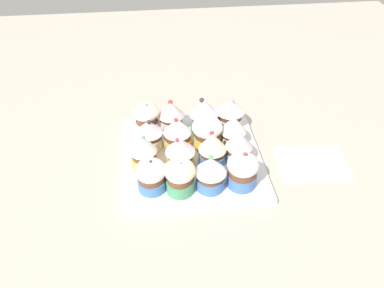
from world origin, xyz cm
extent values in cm
cube|color=#B2A899|center=(0.00, 0.00, -1.50)|extent=(180.00, 180.00, 3.00)
cube|color=silver|center=(0.00, 0.00, 0.60)|extent=(29.37, 29.37, 1.20)
cylinder|color=#477AC6|center=(-8.79, -8.80, 2.38)|extent=(5.51, 5.51, 2.35)
cylinder|color=brown|center=(-8.79, -8.80, 4.10)|extent=(5.03, 5.03, 1.10)
ellipsoid|color=white|center=(-8.79, -8.80, 5.91)|extent=(5.87, 5.87, 4.20)
sphere|color=#333338|center=(-8.64, -8.62, 7.90)|extent=(0.72, 0.72, 0.72)
cylinder|color=#4C9E6B|center=(-3.41, -10.03, 2.58)|extent=(5.35, 5.35, 2.76)
cylinder|color=brown|center=(-3.41, -10.03, 4.58)|extent=(4.90, 4.90, 1.24)
ellipsoid|color=#F4EDC6|center=(-3.41, -10.03, 6.48)|extent=(5.81, 5.81, 4.25)
sphere|color=pink|center=(-3.22, -10.27, 8.50)|extent=(0.70, 0.70, 0.70)
cylinder|color=#477AC6|center=(2.44, -9.76, 2.49)|extent=(5.51, 5.51, 2.58)
cylinder|color=brown|center=(2.44, -9.76, 4.49)|extent=(5.12, 5.12, 1.44)
cone|color=white|center=(2.44, -9.76, 6.96)|extent=(6.11, 6.11, 3.51)
sphere|color=#4CB266|center=(2.46, -9.22, 8.58)|extent=(0.95, 0.95, 0.95)
cylinder|color=#477AC6|center=(8.65, -9.70, 2.59)|extent=(5.72, 5.72, 2.78)
cylinder|color=brown|center=(8.65, -9.70, 4.57)|extent=(5.49, 5.49, 1.17)
ellipsoid|color=white|center=(8.65, -9.70, 6.43)|extent=(6.04, 6.04, 4.25)
sphere|color=red|center=(8.97, -9.25, 8.40)|extent=(1.04, 1.04, 1.04)
cylinder|color=#EFC651|center=(-10.12, -2.53, 2.56)|extent=(5.40, 5.40, 2.72)
cylinder|color=brown|center=(-10.12, -2.53, 4.69)|extent=(4.86, 4.86, 1.54)
cone|color=white|center=(-10.12, -2.53, 7.34)|extent=(5.51, 5.51, 3.78)
sphere|color=#4CB266|center=(-9.83, -2.71, 9.13)|extent=(0.69, 0.69, 0.69)
cylinder|color=#EFC651|center=(-2.80, -3.64, 2.60)|extent=(5.44, 5.44, 2.80)
cylinder|color=brown|center=(-2.80, -3.64, 4.77)|extent=(5.04, 5.04, 1.55)
cone|color=silver|center=(-2.80, -3.64, 7.17)|extent=(6.09, 6.09, 3.24)
sphere|color=red|center=(-3.32, -3.75, 8.67)|extent=(0.82, 0.82, 0.82)
cylinder|color=#477AC6|center=(3.84, -3.12, 2.48)|extent=(5.57, 5.57, 2.57)
cylinder|color=brown|center=(3.84, -3.12, 4.41)|extent=(5.05, 5.05, 1.29)
cone|color=#F4EDC6|center=(3.84, -3.12, 7.02)|extent=(5.75, 5.75, 3.94)
sphere|color=red|center=(3.65, -2.55, 8.84)|extent=(0.99, 0.99, 0.99)
cylinder|color=white|center=(9.45, -2.70, 2.39)|extent=(5.50, 5.50, 2.39)
cylinder|color=brown|center=(9.45, -2.70, 4.25)|extent=(5.20, 5.20, 1.33)
cone|color=silver|center=(9.45, -2.70, 6.67)|extent=(5.64, 5.64, 3.51)
cylinder|color=white|center=(-8.87, 3.54, 2.57)|extent=(5.42, 5.42, 2.73)
cylinder|color=brown|center=(-8.87, 3.54, 4.60)|extent=(4.94, 4.94, 1.34)
cone|color=silver|center=(-8.87, 3.54, 6.80)|extent=(5.94, 5.94, 3.06)
sphere|color=#333338|center=(-8.70, 3.33, 8.19)|extent=(0.96, 0.96, 0.96)
cylinder|color=#EFC651|center=(-2.83, 3.07, 2.47)|extent=(5.97, 5.97, 2.53)
cylinder|color=brown|center=(-2.83, 3.07, 4.44)|extent=(5.68, 5.68, 1.41)
cone|color=white|center=(-2.83, 3.07, 6.96)|extent=(6.01, 6.01, 3.63)
sphere|color=red|center=(-3.07, 2.87, 8.65)|extent=(0.89, 0.89, 0.89)
cylinder|color=#EFC651|center=(3.62, 2.86, 2.56)|extent=(6.10, 6.10, 2.71)
cylinder|color=brown|center=(3.62, 2.86, 4.41)|extent=(5.65, 5.65, 1.00)
ellipsoid|color=white|center=(3.62, 2.86, 6.20)|extent=(6.58, 6.58, 4.28)
cylinder|color=white|center=(9.35, 2.93, 2.32)|extent=(5.23, 5.23, 2.24)
cylinder|color=brown|center=(9.35, 2.93, 3.99)|extent=(4.93, 4.93, 1.11)
cone|color=white|center=(9.35, 2.93, 6.43)|extent=(5.79, 5.79, 3.76)
cylinder|color=white|center=(-9.38, 9.68, 2.50)|extent=(5.51, 5.51, 2.60)
cylinder|color=brown|center=(-9.38, 9.68, 4.57)|extent=(4.98, 4.98, 1.54)
ellipsoid|color=#F4EDC6|center=(-9.38, 9.68, 6.43)|extent=(6.07, 6.07, 3.63)
sphere|color=#4CB266|center=(-9.07, 9.64, 8.12)|extent=(0.90, 0.90, 0.90)
cylinder|color=white|center=(-3.74, 9.72, 2.57)|extent=(5.39, 5.39, 2.74)
cylinder|color=brown|center=(-3.74, 9.72, 4.47)|extent=(5.08, 5.08, 1.06)
cone|color=silver|center=(-3.74, 9.72, 6.73)|extent=(6.02, 6.02, 3.44)
sphere|color=red|center=(-3.73, 10.17, 8.28)|extent=(1.11, 1.11, 1.11)
cylinder|color=#4C9E6B|center=(3.75, 8.88, 2.54)|extent=(6.08, 6.08, 2.68)
cylinder|color=brown|center=(3.75, 8.88, 4.60)|extent=(5.40, 5.40, 1.44)
cone|color=silver|center=(3.75, 8.88, 7.21)|extent=(6.63, 6.63, 3.78)
sphere|color=#333338|center=(3.24, 9.22, 8.94)|extent=(1.09, 1.09, 1.09)
cylinder|color=white|center=(9.94, 9.51, 2.39)|extent=(5.95, 5.95, 2.37)
cylinder|color=brown|center=(9.94, 9.51, 4.36)|extent=(5.46, 5.46, 1.57)
cone|color=white|center=(9.94, 9.51, 6.66)|extent=(6.58, 6.58, 3.04)
sphere|color=pink|center=(10.42, 9.37, 8.06)|extent=(0.80, 0.80, 0.80)
cube|color=white|center=(25.52, -4.38, 0.30)|extent=(15.58, 12.29, 0.60)
camera|label=1|loc=(-6.62, -58.66, 54.08)|focal=34.31mm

